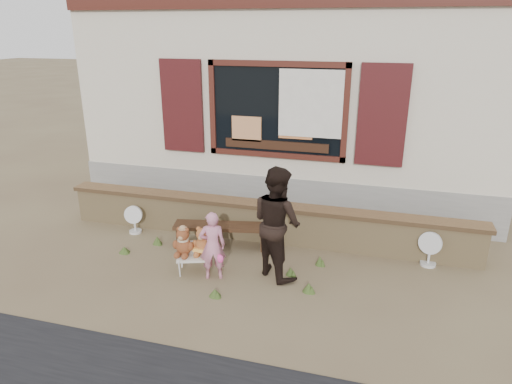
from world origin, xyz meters
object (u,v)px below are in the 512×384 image
(teddy_bear_left, at_px, (183,241))
(child, at_px, (212,246))
(bench, at_px, (222,231))
(adult, at_px, (277,222))
(teddy_bear_right, at_px, (203,240))
(folding_chair, at_px, (194,256))

(teddy_bear_left, bearing_deg, child, -23.99)
(bench, distance_m, adult, 1.32)
(teddy_bear_right, xyz_separation_m, adult, (1.05, 0.23, 0.32))
(bench, height_order, adult, adult)
(bench, distance_m, teddy_bear_right, 0.86)
(child, height_order, adult, adult)
(folding_chair, height_order, child, child)
(bench, bearing_deg, child, -89.33)
(teddy_bear_right, distance_m, adult, 1.12)
(folding_chair, height_order, adult, adult)
(folding_chair, bearing_deg, child, -33.50)
(teddy_bear_left, relative_size, teddy_bear_right, 1.01)
(bench, xyz_separation_m, child, (0.20, -0.96, 0.22))
(teddy_bear_right, bearing_deg, bench, 70.86)
(teddy_bear_right, bearing_deg, child, -52.22)
(child, bearing_deg, teddy_bear_right, -53.17)
(child, bearing_deg, folding_chair, -34.45)
(bench, height_order, teddy_bear_right, teddy_bear_right)
(folding_chair, bearing_deg, bench, 62.26)
(folding_chair, relative_size, teddy_bear_left, 1.32)
(teddy_bear_left, height_order, teddy_bear_right, teddy_bear_left)
(folding_chair, relative_size, child, 0.57)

